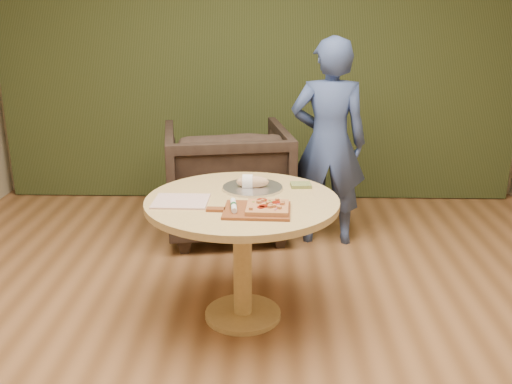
{
  "coord_description": "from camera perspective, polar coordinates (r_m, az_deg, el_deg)",
  "views": [
    {
      "loc": [
        0.12,
        -2.45,
        1.78
      ],
      "look_at": [
        0.05,
        0.25,
        0.9
      ],
      "focal_mm": 40.0,
      "sensor_mm": 36.0,
      "label": 1
    }
  ],
  "objects": [
    {
      "name": "armchair",
      "position": [
        4.6,
        -2.94,
        1.79
      ],
      "size": [
        1.09,
        1.04,
        0.98
      ],
      "primitive_type": "imported",
      "rotation": [
        0.0,
        0.0,
        3.31
      ],
      "color": "black",
      "rests_on": "ground"
    },
    {
      "name": "room_shell",
      "position": [
        2.48,
        -1.3,
        9.2
      ],
      "size": [
        5.04,
        6.04,
        2.84
      ],
      "color": "#9A673D",
      "rests_on": "ground"
    },
    {
      "name": "person_standing",
      "position": [
        4.37,
        7.27,
        4.86
      ],
      "size": [
        0.59,
        0.4,
        1.59
      ],
      "primitive_type": "imported",
      "rotation": [
        0.0,
        0.0,
        3.1
      ],
      "color": "#354A81",
      "rests_on": "ground"
    },
    {
      "name": "cutlery_roll",
      "position": [
        3.02,
        -2.25,
        -1.35
      ],
      "size": [
        0.05,
        0.2,
        0.03
      ],
      "rotation": [
        0.0,
        0.0,
        0.11
      ],
      "color": "white",
      "rests_on": "pizza_paddle"
    },
    {
      "name": "serving_tray",
      "position": [
        3.38,
        -0.34,
        0.43
      ],
      "size": [
        0.36,
        0.36,
        0.02
      ],
      "color": "silver",
      "rests_on": "pedestal_table"
    },
    {
      "name": "curtain",
      "position": [
        5.36,
        0.23,
        14.01
      ],
      "size": [
        4.8,
        0.14,
        2.78
      ],
      "primitive_type": "cube",
      "color": "#283217",
      "rests_on": "ground"
    },
    {
      "name": "flatbread_pizza",
      "position": [
        3.0,
        1.17,
        -1.52
      ],
      "size": [
        0.23,
        0.23,
        0.04
      ],
      "rotation": [
        0.0,
        0.0,
        -0.04
      ],
      "color": "#BD804A",
      "rests_on": "pizza_paddle"
    },
    {
      "name": "pedestal_table",
      "position": [
        3.26,
        -1.39,
        -3.02
      ],
      "size": [
        1.1,
        1.1,
        0.75
      ],
      "rotation": [
        0.0,
        0.0,
        -0.09
      ],
      "color": "tan",
      "rests_on": "ground"
    },
    {
      "name": "pizza_paddle",
      "position": [
        3.01,
        -0.09,
        -1.84
      ],
      "size": [
        0.45,
        0.29,
        0.01
      ],
      "rotation": [
        0.0,
        0.0,
        -0.04
      ],
      "color": "brown",
      "rests_on": "pedestal_table"
    },
    {
      "name": "newspaper",
      "position": [
        3.18,
        -7.51,
        -0.92
      ],
      "size": [
        0.31,
        0.26,
        0.01
      ],
      "primitive_type": "cube",
      "rotation": [
        0.0,
        0.0,
        -0.02
      ],
      "color": "white",
      "rests_on": "pedestal_table"
    },
    {
      "name": "green_packet",
      "position": [
        3.43,
        4.5,
        0.7
      ],
      "size": [
        0.13,
        0.11,
        0.02
      ],
      "primitive_type": "cube",
      "rotation": [
        0.0,
        0.0,
        0.07
      ],
      "color": "#52612B",
      "rests_on": "pedestal_table"
    },
    {
      "name": "bread_roll",
      "position": [
        3.37,
        -0.49,
        1.02
      ],
      "size": [
        0.19,
        0.09,
        0.09
      ],
      "color": "tan",
      "rests_on": "serving_tray"
    }
  ]
}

